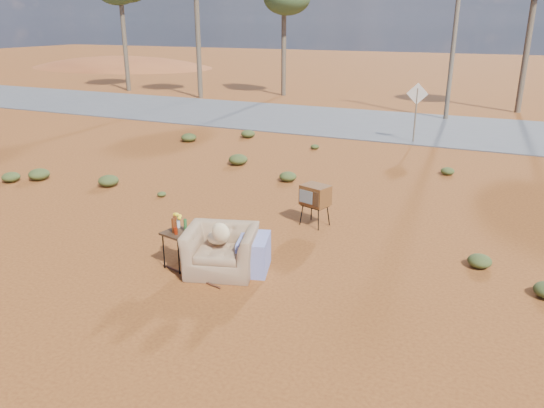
% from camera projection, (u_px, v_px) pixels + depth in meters
% --- Properties ---
extents(ground, '(140.00, 140.00, 0.00)m').
position_uv_depth(ground, '(220.00, 262.00, 10.04)').
color(ground, brown).
rests_on(ground, ground).
extents(highway, '(140.00, 7.00, 0.04)m').
position_uv_depth(highway, '(390.00, 125.00, 22.96)').
color(highway, '#565659').
rests_on(highway, ground).
extents(dirt_mound, '(26.00, 18.00, 2.00)m').
position_uv_depth(dirt_mound, '(121.00, 67.00, 50.90)').
color(dirt_mound, '#A25527').
rests_on(dirt_mound, ground).
extents(armchair, '(1.61, 1.31, 1.10)m').
position_uv_depth(armchair, '(227.00, 245.00, 9.55)').
color(armchair, '#8F6D4E').
rests_on(armchair, ground).
extents(tv_unit, '(0.69, 0.62, 0.93)m').
position_uv_depth(tv_unit, '(315.00, 196.00, 11.63)').
color(tv_unit, black).
rests_on(tv_unit, ground).
extents(side_table, '(0.59, 0.59, 1.00)m').
position_uv_depth(side_table, '(178.00, 230.00, 9.65)').
color(side_table, '#3C2515').
rests_on(side_table, ground).
extents(rusty_bar, '(1.41, 0.38, 0.04)m').
position_uv_depth(rusty_bar, '(191.00, 276.00, 9.46)').
color(rusty_bar, '#4C2414').
rests_on(rusty_bar, ground).
extents(road_sign, '(0.78, 0.06, 2.19)m').
position_uv_depth(road_sign, '(417.00, 102.00, 19.31)').
color(road_sign, brown).
rests_on(road_sign, ground).
extents(utility_pole_center, '(1.40, 0.20, 8.00)m').
position_uv_depth(utility_pole_center, '(456.00, 24.00, 22.99)').
color(utility_pole_center, brown).
rests_on(utility_pole_center, ground).
extents(scrub_patch, '(17.49, 8.07, 0.33)m').
position_uv_depth(scrub_patch, '(274.00, 187.00, 14.11)').
color(scrub_patch, '#3F4C21').
rests_on(scrub_patch, ground).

